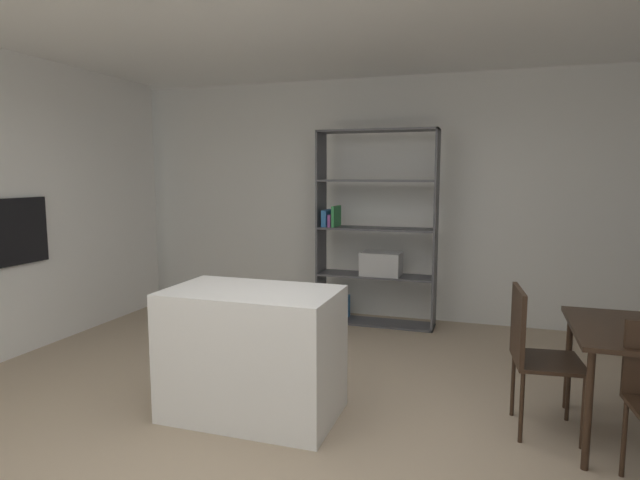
# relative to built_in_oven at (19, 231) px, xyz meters

# --- Properties ---
(ground_plane) EXTENTS (10.20, 10.20, 0.00)m
(ground_plane) POSITION_rel_built_in_oven_xyz_m (2.96, -0.78, -1.17)
(ground_plane) COLOR tan
(back_partition) EXTENTS (7.40, 0.06, 2.80)m
(back_partition) POSITION_rel_built_in_oven_xyz_m (2.96, 2.41, 0.23)
(back_partition) COLOR silver
(back_partition) RESTS_ON ground_plane
(built_in_oven) EXTENTS (0.06, 0.61, 0.62)m
(built_in_oven) POSITION_rel_built_in_oven_xyz_m (0.00, 0.00, 0.00)
(built_in_oven) COLOR black
(built_in_oven) RESTS_ON ground_plane
(kitchen_island) EXTENTS (1.18, 0.72, 0.90)m
(kitchen_island) POSITION_rel_built_in_oven_xyz_m (2.59, -0.49, -0.72)
(kitchen_island) COLOR white
(kitchen_island) RESTS_ON ground_plane
(open_bookshelf) EXTENTS (1.32, 0.36, 2.18)m
(open_bookshelf) POSITION_rel_built_in_oven_xyz_m (2.89, 2.03, -0.25)
(open_bookshelf) COLOR #4C4C51
(open_bookshelf) RESTS_ON ground_plane
(dining_chair_island_side) EXTENTS (0.46, 0.49, 0.95)m
(dining_chair_island_side) POSITION_rel_built_in_oven_xyz_m (4.44, -0.13, -0.60)
(dining_chair_island_side) COLOR black
(dining_chair_island_side) RESTS_ON ground_plane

